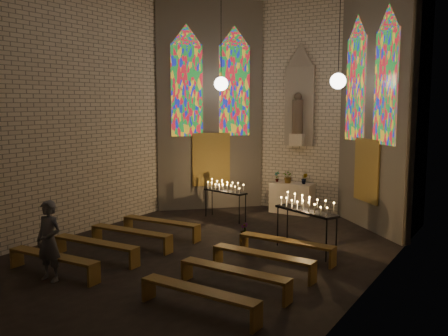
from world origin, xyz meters
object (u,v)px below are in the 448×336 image
at_px(votive_stand_right, 306,207).
at_px(visitor, 49,241).
at_px(aisle_flower_pot, 244,230).
at_px(altar, 292,198).
at_px(votive_stand_left, 225,189).

bearing_deg(votive_stand_right, visitor, -106.10).
distance_m(aisle_flower_pot, votive_stand_right, 2.15).
bearing_deg(altar, votive_stand_left, -126.91).
bearing_deg(votive_stand_right, altar, 141.14).
bearing_deg(altar, aisle_flower_pot, -87.84).
bearing_deg(aisle_flower_pot, visitor, -109.99).
bearing_deg(votive_stand_left, aisle_flower_pot, -32.81).
distance_m(altar, aisle_flower_pot, 3.45).
relative_size(votive_stand_right, visitor, 1.08).
relative_size(altar, visitor, 0.84).
height_order(altar, votive_stand_left, votive_stand_left).
bearing_deg(visitor, votive_stand_left, 83.95).
bearing_deg(votive_stand_right, aisle_flower_pot, -168.31).
xyz_separation_m(aisle_flower_pot, votive_stand_right, (1.91, -0.38, 0.92)).
bearing_deg(votive_stand_left, altar, 65.22).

